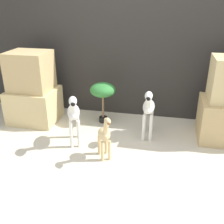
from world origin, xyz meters
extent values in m
plane|color=beige|center=(0.00, 0.00, 0.00)|extent=(14.00, 14.00, 0.00)
cube|color=#2D2B28|center=(0.00, 1.44, 1.10)|extent=(6.40, 0.08, 2.20)
cube|color=#DBC184|center=(-1.36, 0.86, 0.25)|extent=(0.69, 0.60, 0.50)
cube|color=tan|center=(-1.36, 0.86, 0.78)|extent=(0.57, 0.50, 0.55)
cylinder|color=white|center=(0.40, 0.60, 0.18)|extent=(0.04, 0.04, 0.36)
cylinder|color=white|center=(0.31, 0.59, 0.18)|extent=(0.04, 0.04, 0.36)
cylinder|color=white|center=(0.40, 0.85, 0.18)|extent=(0.04, 0.04, 0.36)
cylinder|color=white|center=(0.31, 0.85, 0.18)|extent=(0.04, 0.04, 0.36)
ellipsoid|color=white|center=(0.35, 0.72, 0.43)|extent=(0.16, 0.37, 0.15)
cylinder|color=white|center=(0.36, 0.57, 0.56)|extent=(0.08, 0.14, 0.23)
ellipsoid|color=white|center=(0.36, 0.50, 0.66)|extent=(0.10, 0.17, 0.10)
sphere|color=black|center=(0.36, 0.43, 0.65)|extent=(0.05, 0.05, 0.05)
cube|color=black|center=(0.36, 0.57, 0.58)|extent=(0.02, 0.08, 0.19)
cylinder|color=white|center=(-0.46, 0.25, 0.18)|extent=(0.04, 0.04, 0.36)
cylinder|color=white|center=(-0.55, 0.22, 0.18)|extent=(0.04, 0.04, 0.36)
cylinder|color=white|center=(-0.55, 0.50, 0.18)|extent=(0.04, 0.04, 0.36)
cylinder|color=white|center=(-0.64, 0.46, 0.18)|extent=(0.04, 0.04, 0.36)
ellipsoid|color=white|center=(-0.55, 0.36, 0.43)|extent=(0.28, 0.40, 0.15)
cylinder|color=white|center=(-0.49, 0.21, 0.56)|extent=(0.12, 0.15, 0.23)
ellipsoid|color=white|center=(-0.47, 0.15, 0.66)|extent=(0.15, 0.19, 0.10)
sphere|color=black|center=(-0.44, 0.08, 0.65)|extent=(0.05, 0.05, 0.05)
cube|color=black|center=(-0.49, 0.21, 0.58)|extent=(0.05, 0.08, 0.19)
cylinder|color=#E0C184|center=(-0.02, 0.05, 0.12)|extent=(0.04, 0.04, 0.25)
cylinder|color=#E0C184|center=(-0.10, 0.01, 0.12)|extent=(0.04, 0.04, 0.25)
cylinder|color=#E0C184|center=(-0.09, 0.18, 0.12)|extent=(0.04, 0.04, 0.25)
cylinder|color=#E0C184|center=(-0.17, 0.14, 0.12)|extent=(0.04, 0.04, 0.25)
ellipsoid|color=#E0C184|center=(-0.10, 0.10, 0.31)|extent=(0.22, 0.25, 0.14)
cylinder|color=#E0C184|center=(-0.05, 0.02, 0.45)|extent=(0.11, 0.13, 0.23)
ellipsoid|color=#E0C184|center=(-0.02, -0.04, 0.55)|extent=(0.11, 0.13, 0.07)
sphere|color=brown|center=(0.00, -0.08, 0.54)|extent=(0.03, 0.03, 0.03)
cylinder|color=black|center=(-0.34, 1.02, 0.04)|extent=(0.13, 0.13, 0.08)
cylinder|color=brown|center=(-0.34, 1.02, 0.25)|extent=(0.03, 0.03, 0.33)
ellipsoid|color=#337F38|center=(-0.34, 1.02, 0.51)|extent=(0.37, 0.37, 0.20)
camera|label=1|loc=(0.54, -2.47, 1.75)|focal=42.00mm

